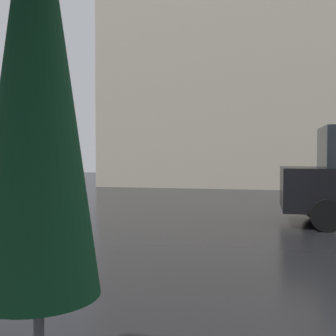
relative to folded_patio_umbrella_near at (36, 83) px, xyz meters
The scene contains 2 objects.
folded_patio_umbrella_near is the anchor object (origin of this frame).
building_block 18.88m from the folded_patio_umbrella_near, 84.15° to the left, with size 16.99×2.54×16.21m, color #B2A893.
Camera 1 is at (-1.07, -2.08, 1.46)m, focal length 44.45 mm.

